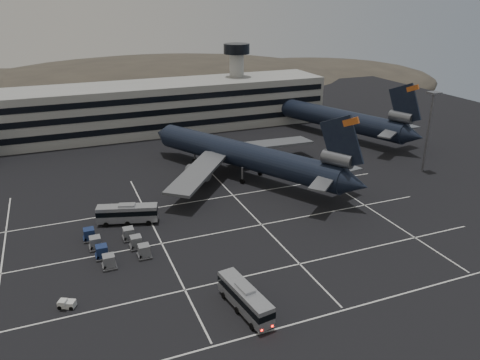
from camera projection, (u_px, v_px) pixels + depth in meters
name	position (u px, v px, depth m)	size (l,w,h in m)	color
ground	(204.00, 248.00, 75.40)	(260.00, 260.00, 0.00)	black
lane_markings	(208.00, 245.00, 76.35)	(90.00, 55.62, 0.01)	silver
terminal	(117.00, 112.00, 133.06)	(125.00, 26.00, 24.00)	gray
hills	(134.00, 102.00, 232.52)	(352.00, 180.00, 44.00)	#38332B
lightpole_right	(430.00, 121.00, 104.08)	(2.40, 2.40, 18.28)	slate
trijet_main	(246.00, 155.00, 102.19)	(42.28, 52.96, 18.08)	black
trijet_far	(331.00, 117.00, 133.76)	(28.17, 55.67, 18.08)	black
bus_near	(245.00, 297.00, 59.82)	(3.88, 10.69, 3.69)	gray
bus_far	(127.00, 213.00, 82.80)	(10.86, 5.39, 3.74)	gray
tug_b	(67.00, 303.00, 60.94)	(2.48, 2.12, 1.38)	silver
uld_cluster	(115.00, 245.00, 74.27)	(9.93, 12.64, 2.06)	#2D2D30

